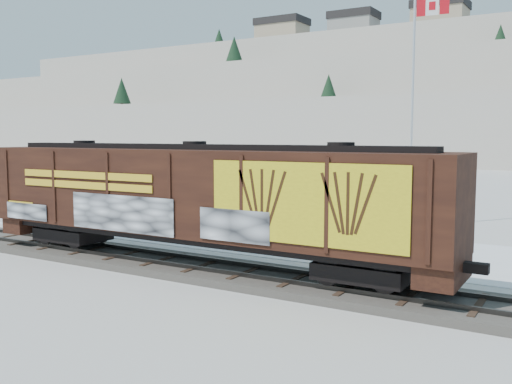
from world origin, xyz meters
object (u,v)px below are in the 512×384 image
Objects in this scene: hopper_railcar at (195,196)px; flagpole at (413,142)px; car_dark at (372,231)px; car_white at (324,234)px; car_silver at (271,221)px.

hopper_railcar is 1.53× the size of flagpole.
flagpole reaches higher than car_dark.
car_dark is (1.60, 1.89, 0.02)m from car_white.
hopper_railcar is at bearing -105.59° from flagpole.
car_dark is at bearing -89.01° from flagpole.
car_silver is at bearing 98.72° from hopper_railcar.
hopper_railcar reaches higher than car_dark.
flagpole is 8.06m from car_dark.
car_silver is (-5.41, -6.74, -4.06)m from flagpole.
hopper_railcar is at bearing 142.65° from car_dark.
hopper_railcar is 3.71× the size of car_dark.
hopper_railcar is 6.98m from car_white.
car_white is 2.48m from car_dark.
hopper_railcar is 4.14× the size of car_silver.
flagpole is at bearing 74.41° from hopper_railcar.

